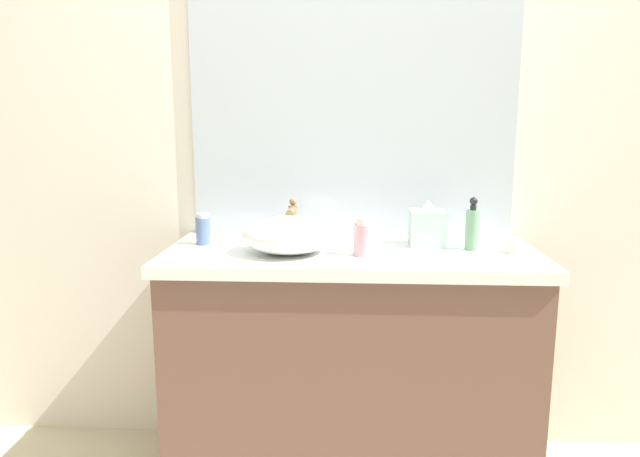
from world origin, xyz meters
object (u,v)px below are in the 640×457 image
Objects in this scene: perfume_bottle at (364,238)px; soap_dispenser at (472,228)px; sink_basin at (288,235)px; tissue_box at (427,226)px; lotion_bottle at (203,229)px; candle_jar at (514,247)px.

soap_dispenser is at bearing 15.41° from perfume_bottle.
tissue_box reaches higher than sink_basin.
lotion_bottle is (-0.98, 0.04, -0.02)m from soap_dispenser.
tissue_box is at bearing 159.22° from candle_jar.
sink_basin is 0.66m from soap_dispenser.
soap_dispenser reaches higher than perfume_bottle.
perfume_bottle is at bearing -13.96° from lotion_bottle.
soap_dispenser is 1.46× the size of perfume_bottle.
tissue_box is at bearing 35.92° from perfume_bottle.
perfume_bottle reaches higher than sink_basin.
soap_dispenser reaches higher than candle_jar.
lotion_bottle is (-0.33, 0.12, -0.01)m from sink_basin.
candle_jar is (1.12, -0.08, -0.04)m from lotion_bottle.
sink_basin is at bearing -177.22° from candle_jar.
soap_dispenser reaches higher than lotion_bottle.
candle_jar is (0.53, 0.06, -0.04)m from perfume_bottle.
candle_jar is at bearing 2.78° from sink_basin.
soap_dispenser is at bearing 7.24° from sink_basin.
perfume_bottle is 2.08× the size of candle_jar.
candle_jar is (0.14, -0.04, -0.06)m from soap_dispenser.
sink_basin is at bearing -163.54° from tissue_box.
tissue_box is (0.24, 0.17, 0.01)m from perfume_bottle.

